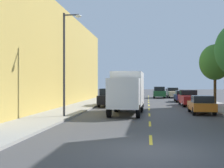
% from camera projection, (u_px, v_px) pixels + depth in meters
% --- Properties ---
extents(ground_plane, '(160.00, 160.00, 0.00)m').
position_uv_depth(ground_plane, '(149.00, 101.00, 40.38)').
color(ground_plane, '#424244').
extents(sidewalk_left, '(3.20, 120.00, 0.14)m').
position_uv_depth(sidewalk_left, '(97.00, 101.00, 39.27)').
color(sidewalk_left, '#99968E').
rests_on(sidewalk_left, ground_plane).
extents(sidewalk_right, '(3.20, 120.00, 0.14)m').
position_uv_depth(sidewalk_right, '(203.00, 102.00, 37.51)').
color(sidewalk_right, '#99968E').
rests_on(sidewalk_right, ground_plane).
extents(lane_centerline_dashes, '(0.14, 47.20, 0.01)m').
position_uv_depth(lane_centerline_dashes, '(149.00, 104.00, 34.92)').
color(lane_centerline_dashes, yellow).
rests_on(lane_centerline_dashes, ground_plane).
extents(apartment_block_opposite, '(10.00, 36.00, 10.24)m').
position_uv_depth(apartment_block_opposite, '(26.00, 60.00, 32.14)').
color(apartment_block_opposite, tan).
rests_on(apartment_block_opposite, ground_plane).
extents(street_tree_third, '(3.01, 3.01, 6.17)m').
position_uv_depth(street_tree_third, '(215.00, 62.00, 27.92)').
color(street_tree_third, '#47331E').
rests_on(street_tree_third, sidewalk_right).
extents(street_lamp, '(1.35, 0.28, 7.40)m').
position_uv_depth(street_lamp, '(66.00, 57.00, 20.49)').
color(street_lamp, '#38383D').
rests_on(street_lamp, sidewalk_left).
extents(delivery_box_truck, '(2.60, 7.12, 3.43)m').
position_uv_depth(delivery_box_truck, '(127.00, 90.00, 23.51)').
color(delivery_box_truck, white).
rests_on(delivery_box_truck, ground_plane).
extents(parked_pickup_champagne, '(2.15, 5.36, 1.73)m').
position_uv_depth(parked_pickup_champagne, '(173.00, 93.00, 49.65)').
color(parked_pickup_champagne, tan).
rests_on(parked_pickup_champagne, ground_plane).
extents(parked_suv_burgundy, '(2.03, 4.83, 1.93)m').
position_uv_depth(parked_suv_burgundy, '(120.00, 93.00, 45.35)').
color(parked_suv_burgundy, maroon).
rests_on(parked_suv_burgundy, ground_plane).
extents(parked_suv_black, '(1.95, 4.80, 1.93)m').
position_uv_depth(parked_suv_black, '(109.00, 97.00, 30.94)').
color(parked_suv_black, black).
rests_on(parked_suv_black, ground_plane).
extents(parked_hatchback_orange, '(1.79, 4.02, 1.50)m').
position_uv_depth(parked_hatchback_orange, '(201.00, 105.00, 23.24)').
color(parked_hatchback_orange, orange).
rests_on(parked_hatchback_orange, ground_plane).
extents(parked_pickup_red, '(2.05, 5.32, 1.73)m').
position_uv_depth(parked_pickup_red, '(190.00, 98.00, 31.75)').
color(parked_pickup_red, '#AD1E1E').
rests_on(parked_pickup_red, ground_plane).
extents(parked_sedan_teal, '(1.90, 4.54, 1.43)m').
position_uv_depth(parked_sedan_teal, '(170.00, 92.00, 57.63)').
color(parked_sedan_teal, '#195B60').
rests_on(parked_sedan_teal, ground_plane).
extents(parked_wagon_navy, '(1.89, 4.73, 1.50)m').
position_uv_depth(parked_wagon_navy, '(182.00, 96.00, 38.45)').
color(parked_wagon_navy, navy).
rests_on(parked_wagon_navy, ground_plane).
extents(parked_wagon_sky, '(1.87, 4.72, 1.50)m').
position_uv_depth(parked_wagon_sky, '(116.00, 96.00, 38.45)').
color(parked_wagon_sky, '#7A9EC6').
rests_on(parked_wagon_sky, ground_plane).
extents(moving_forest_sedan, '(1.95, 4.80, 1.93)m').
position_uv_depth(moving_forest_sedan, '(159.00, 92.00, 48.52)').
color(moving_forest_sedan, '#194C28').
rests_on(moving_forest_sedan, ground_plane).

